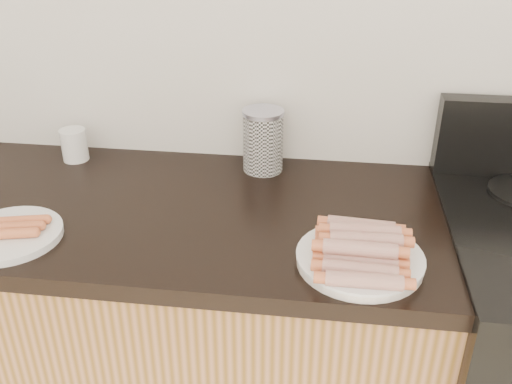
# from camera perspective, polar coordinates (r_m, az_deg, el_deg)

# --- Properties ---
(wall_back) EXTENTS (4.00, 0.04, 2.60)m
(wall_back) POSITION_cam_1_polar(r_m,az_deg,el_deg) (1.48, 2.97, 17.66)
(wall_back) COLOR silver
(wall_back) RESTS_ON ground
(cabinet_base) EXTENTS (2.20, 0.59, 0.86)m
(cabinet_base) POSITION_cam_1_polar(r_m,az_deg,el_deg) (1.81, -22.12, -13.45)
(cabinet_base) COLOR #A56E4A
(cabinet_base) RESTS_ON floor
(main_plate) EXTENTS (0.29, 0.29, 0.02)m
(main_plate) POSITION_cam_1_polar(r_m,az_deg,el_deg) (1.17, 10.32, -6.77)
(main_plate) COLOR white
(main_plate) RESTS_ON counter_slab
(side_plate) EXTENTS (0.29, 0.29, 0.02)m
(side_plate) POSITION_cam_1_polar(r_m,az_deg,el_deg) (1.34, -23.47, -3.96)
(side_plate) COLOR white
(side_plate) RESTS_ON counter_slab
(hotdog_pile) EXTENTS (0.14, 0.23, 0.06)m
(hotdog_pile) POSITION_cam_1_polar(r_m,az_deg,el_deg) (1.15, 10.45, -5.49)
(hotdog_pile) COLOR maroon
(hotdog_pile) RESTS_ON main_plate
(plain_sausages) EXTENTS (0.14, 0.11, 0.02)m
(plain_sausages) POSITION_cam_1_polar(r_m,az_deg,el_deg) (1.33, -23.63, -3.27)
(plain_sausages) COLOR #BB6D3D
(plain_sausages) RESTS_ON side_plate
(canister) EXTENTS (0.11, 0.11, 0.17)m
(canister) POSITION_cam_1_polar(r_m,az_deg,el_deg) (1.50, 0.71, 5.18)
(canister) COLOR white
(canister) RESTS_ON counter_slab
(mug) EXTENTS (0.09, 0.09, 0.09)m
(mug) POSITION_cam_1_polar(r_m,az_deg,el_deg) (1.65, -17.72, 4.52)
(mug) COLOR white
(mug) RESTS_ON counter_slab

